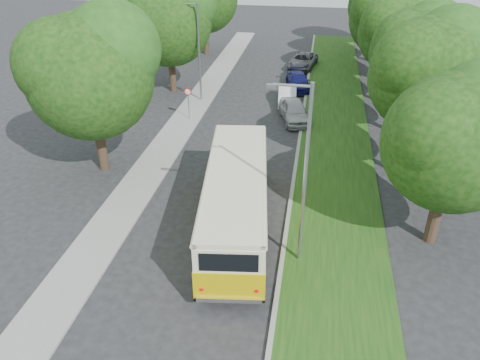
% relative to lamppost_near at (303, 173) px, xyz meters
% --- Properties ---
extents(ground, '(120.00, 120.00, 0.00)m').
position_rel_lamppost_near_xyz_m(ground, '(-4.21, 2.50, -4.37)').
color(ground, '#242427').
rests_on(ground, ground).
extents(curb, '(0.20, 70.00, 0.15)m').
position_rel_lamppost_near_xyz_m(curb, '(-0.61, 7.50, -4.29)').
color(curb, gray).
rests_on(curb, ground).
extents(grass_verge, '(4.50, 70.00, 0.13)m').
position_rel_lamppost_near_xyz_m(grass_verge, '(1.74, 7.50, -4.30)').
color(grass_verge, '#184512').
rests_on(grass_verge, ground).
extents(sidewalk, '(2.20, 70.00, 0.12)m').
position_rel_lamppost_near_xyz_m(sidewalk, '(-9.01, 7.50, -4.31)').
color(sidewalk, gray).
rests_on(sidewalk, ground).
extents(treeline, '(24.27, 41.91, 9.46)m').
position_rel_lamppost_near_xyz_m(treeline, '(-1.06, 20.49, 1.56)').
color(treeline, '#332319').
rests_on(treeline, ground).
extents(lamppost_near, '(1.71, 0.16, 8.00)m').
position_rel_lamppost_near_xyz_m(lamppost_near, '(0.00, 0.00, 0.00)').
color(lamppost_near, gray).
rests_on(lamppost_near, ground).
extents(lamppost_far, '(1.71, 0.16, 7.50)m').
position_rel_lamppost_near_xyz_m(lamppost_far, '(-8.91, 18.50, -0.25)').
color(lamppost_far, gray).
rests_on(lamppost_far, ground).
extents(warning_sign, '(0.56, 0.10, 2.50)m').
position_rel_lamppost_near_xyz_m(warning_sign, '(-8.71, 14.48, -2.66)').
color(warning_sign, gray).
rests_on(warning_sign, ground).
extents(vintage_bus, '(4.12, 11.02, 3.19)m').
position_rel_lamppost_near_xyz_m(vintage_bus, '(-2.98, 1.79, -2.77)').
color(vintage_bus, '#E3BD07').
rests_on(vintage_bus, ground).
extents(car_silver, '(2.81, 4.65, 1.48)m').
position_rel_lamppost_near_xyz_m(car_silver, '(-1.21, 15.64, -3.63)').
color(car_silver, '#AEAFB3').
rests_on(car_silver, ground).
extents(car_white, '(1.71, 4.07, 1.31)m').
position_rel_lamppost_near_xyz_m(car_white, '(-2.01, 19.17, -3.71)').
color(car_white, white).
rests_on(car_white, ground).
extents(car_blue, '(2.57, 4.65, 1.28)m').
position_rel_lamppost_near_xyz_m(car_blue, '(-1.39, 22.83, -3.73)').
color(car_blue, navy).
rests_on(car_blue, ground).
extents(car_grey, '(2.98, 5.14, 1.35)m').
position_rel_lamppost_near_xyz_m(car_grey, '(-1.30, 29.01, -3.70)').
color(car_grey, '#5C5E64').
rests_on(car_grey, ground).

